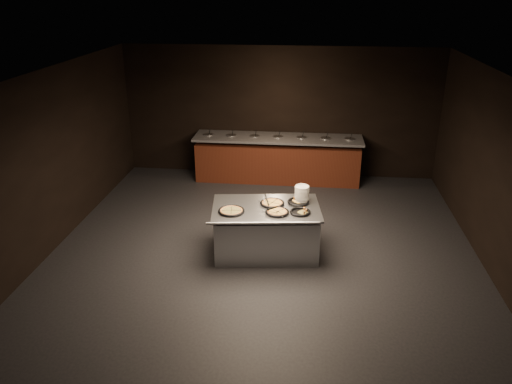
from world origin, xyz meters
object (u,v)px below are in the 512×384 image
serving_counter (266,231)px  pan_veggie_whole (231,211)px  pan_cheese_whole (272,203)px  plate_stack (302,194)px

serving_counter → pan_veggie_whole: pan_veggie_whole is taller
pan_cheese_whole → pan_veggie_whole: bearing=-149.0°
serving_counter → plate_stack: 0.84m
pan_veggie_whole → pan_cheese_whole: (0.61, 0.37, -0.00)m
serving_counter → pan_cheese_whole: bearing=48.8°
plate_stack → pan_veggie_whole: 1.22m
plate_stack → pan_veggie_whole: (-1.09, -0.54, -0.11)m
pan_veggie_whole → pan_cheese_whole: same height
pan_cheese_whole → plate_stack: bearing=20.0°
pan_veggie_whole → pan_cheese_whole: bearing=31.0°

